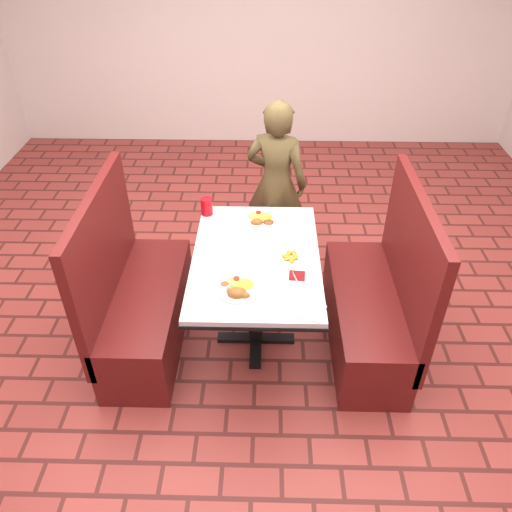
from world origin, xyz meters
name	(u,v)px	position (x,y,z in m)	size (l,w,h in m)	color
room	(256,66)	(0.00, 0.00, 1.91)	(7.00, 7.04, 2.82)	#953730
dining_table	(256,268)	(0.00, 0.00, 0.65)	(0.81, 1.21, 0.75)	silver
booth_bench_left	(139,304)	(-0.80, 0.00, 0.33)	(0.47, 1.20, 1.17)	#5C1615
booth_bench_right	(374,307)	(0.80, 0.00, 0.33)	(0.47, 1.20, 1.17)	#5C1615
diner_person	(276,184)	(0.14, 1.07, 0.69)	(0.50, 0.33, 1.38)	brown
near_dinner_plate	(238,287)	(-0.09, -0.34, 0.78)	(0.26, 0.26, 0.08)	white
far_dinner_plate	(261,218)	(0.03, 0.41, 0.77)	(0.25, 0.25, 0.07)	white
plantain_plate	(291,258)	(0.22, -0.03, 0.76)	(0.19, 0.19, 0.03)	white
maroon_napkin	(297,276)	(0.25, -0.19, 0.75)	(0.10, 0.10, 0.00)	#5F0E0F
spoon_utensil	(295,278)	(0.24, -0.22, 0.75)	(0.01, 0.12, 0.00)	silver
red_tumbler	(207,206)	(-0.36, 0.50, 0.81)	(0.08, 0.08, 0.12)	red
paper_napkin	(307,310)	(0.29, -0.50, 0.76)	(0.19, 0.14, 0.01)	white
knife_utensil	(244,287)	(-0.06, -0.32, 0.76)	(0.01, 0.18, 0.00)	silver
fork_utensil	(236,290)	(-0.11, -0.34, 0.76)	(0.01, 0.15, 0.00)	silver
lettuce_shreds	(262,250)	(0.04, 0.06, 0.75)	(0.28, 0.32, 0.00)	#8DCC51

